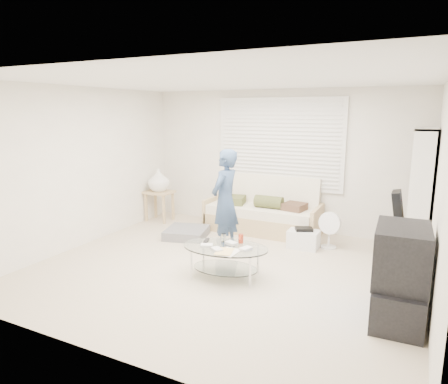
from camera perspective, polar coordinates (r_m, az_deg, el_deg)
The scene contains 13 objects.
ground at distance 5.58m, azimuth 0.07°, elevation -10.88°, with size 5.00×5.00×0.00m, color #C0B195.
room_shell at distance 5.61m, azimuth 2.24°, elevation 6.43°, with size 5.02×4.52×2.51m.
window_blinds at distance 7.22m, azimuth 7.86°, elevation 6.84°, with size 2.32×0.08×1.62m.
futon_sofa at distance 7.17m, azimuth 5.60°, elevation -3.09°, with size 2.02×0.81×0.99m.
grey_floor_pillow at distance 6.91m, azimuth -5.36°, elevation -5.81°, with size 0.67×0.67×0.15m, color slate.
side_table at distance 7.83m, azimuth -9.29°, elevation 1.36°, with size 0.52×0.42×1.03m.
bookshelf at distance 6.37m, azimuth 26.18°, elevation -0.36°, with size 0.30×0.80×1.89m.
guitar_case at distance 6.31m, azimuth 23.66°, elevation -4.98°, with size 0.36×0.37×0.99m.
floor_fan at distance 6.48m, azimuth 14.85°, elevation -4.83°, with size 0.37×0.24×0.59m.
storage_bin at distance 6.46m, azimuth 11.29°, elevation -6.54°, with size 0.47×0.33×0.33m.
tv_unit at distance 4.52m, azimuth 23.79°, elevation -10.82°, with size 0.54×0.94×1.00m.
coffee_table at distance 5.20m, azimuth 0.21°, elevation -8.63°, with size 1.21×0.87×0.54m.
standing_person at distance 6.05m, azimuth 0.15°, elevation -1.27°, with size 0.57×0.38×1.57m, color #33496B.
Camera 1 is at (2.28, -4.63, 2.13)m, focal length 32.00 mm.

